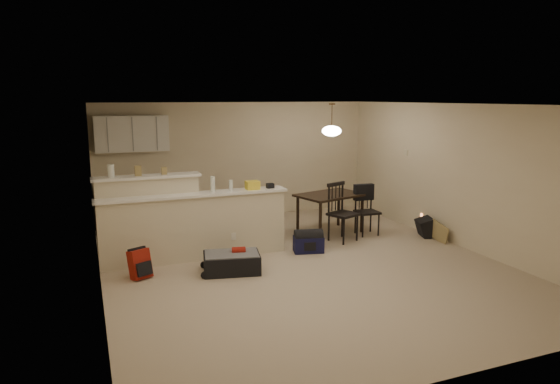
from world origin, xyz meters
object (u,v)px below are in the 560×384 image
pendant_lamp (332,130)px  navy_duffel (308,244)px  suitcase (232,263)px  dining_chair_near (343,212)px  black_daypack (426,228)px  dining_chair_far (367,211)px  dining_table (330,199)px  red_backpack (140,264)px

pendant_lamp → navy_duffel: pendant_lamp is taller
pendant_lamp → suitcase: bearing=-149.1°
dining_chair_near → navy_duffel: dining_chair_near is taller
pendant_lamp → dining_chair_near: pendant_lamp is taller
pendant_lamp → black_daypack: 2.58m
dining_chair_near → dining_chair_far: (0.63, 0.21, -0.07)m
dining_table → black_daypack: dining_table is taller
pendant_lamp → black_daypack: bearing=-29.3°
suitcase → red_backpack: (-1.32, 0.24, 0.07)m
dining_chair_far → black_daypack: 1.15m
dining_chair_near → navy_duffel: size_ratio=2.13×
pendant_lamp → suitcase: 3.35m
navy_duffel → black_daypack: (2.49, 0.07, 0.03)m
dining_chair_far → navy_duffel: dining_chair_far is taller
pendant_lamp → dining_chair_far: size_ratio=0.66×
dining_chair_near → suitcase: (-2.37, -0.86, -0.39)m
pendant_lamp → dining_chair_far: pendant_lamp is taller
dining_chair_near → pendant_lamp: bearing=66.3°
pendant_lamp → dining_chair_far: bearing=-30.9°
dining_chair_far → black_daypack: bearing=-25.0°
dining_chair_far → suitcase: size_ratio=1.12×
dining_table → dining_chair_far: 0.74m
dining_table → red_backpack: size_ratio=3.31×
pendant_lamp → red_backpack: size_ratio=1.45×
pendant_lamp → dining_chair_far: (0.61, -0.37, -1.52)m
black_daypack → dining_chair_near: bearing=97.8°
suitcase → red_backpack: red_backpack is taller
dining_table → suitcase: 2.84m
suitcase → navy_duffel: (1.49, 0.47, -0.00)m
dining_chair_near → red_backpack: (-3.69, -0.61, -0.32)m
dining_chair_near → suitcase: 2.55m
red_backpack → navy_duffel: red_backpack is taller
dining_chair_near → black_daypack: 1.69m
dining_table → suitcase: (-2.39, -1.43, -0.54)m
suitcase → navy_duffel: 1.57m
dining_chair_far → black_daypack: dining_chair_far is taller
dining_table → dining_chair_far: size_ratio=1.50×
red_backpack → dining_table: bearing=-6.8°
dining_table → navy_duffel: size_ratio=2.81×
dining_chair_near → dining_chair_far: 0.67m
red_backpack → navy_duffel: 2.82m
dining_table → dining_chair_near: bearing=-107.5°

